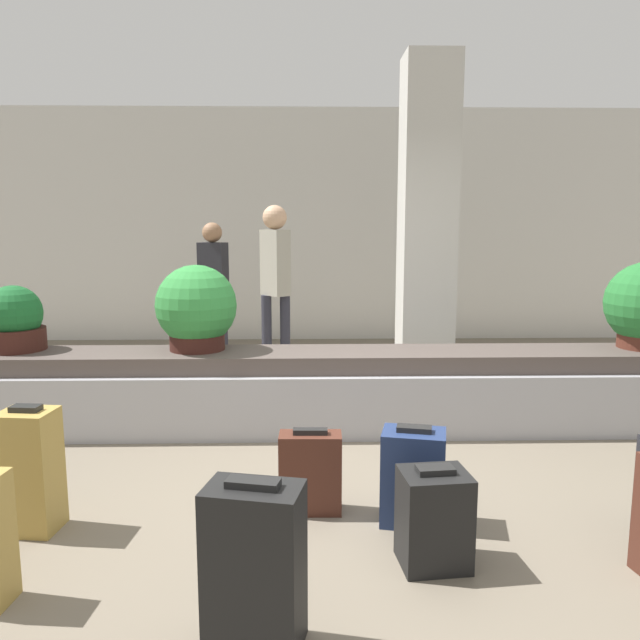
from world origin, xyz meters
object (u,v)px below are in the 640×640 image
Objects in this scene: traveler_0 at (213,280)px; suitcase_0 at (310,472)px; pillar at (427,228)px; traveler_1 at (275,273)px; potted_plant_2 at (196,309)px; suitcase_1 at (30,470)px; suitcase_6 at (254,566)px; potted_plant_0 at (14,321)px; suitcase_7 at (434,518)px; suitcase_3 at (413,477)px.

suitcase_0 is at bearing -54.47° from traveler_0.
pillar is at bearing 68.13° from suitcase_0.
potted_plant_2 is at bearing 124.55° from traveler_1.
pillar is at bearing 53.22° from suitcase_1.
pillar is 4.25m from suitcase_6.
traveler_1 is at bearing 97.48° from suitcase_0.
traveler_1 reaches higher than potted_plant_0.
suitcase_6 is at bearing -31.00° from suitcase_1.
traveler_1 is at bearing 158.66° from pillar.
suitcase_7 is (-0.56, -3.25, -1.36)m from pillar.
traveler_0 is (-1.69, 4.51, 0.75)m from suitcase_7.
potted_plant_2 is 1.78m from traveler_1.
traveler_1 reaches higher than suitcase_7.
pillar is 5.76× the size of suitcase_3.
suitcase_6 is at bearing -109.88° from pillar.
pillar is 1.75× the size of traveler_1.
suitcase_1 is 1.33× the size of potted_plant_0.
potted_plant_0 is 2.65m from traveler_0.
pillar is 4.67× the size of suitcase_6.
suitcase_0 is at bearing -34.07° from potted_plant_0.
potted_plant_0 is at bearing 121.87° from suitcase_1.
suitcase_6 is at bearing -99.73° from suitcase_0.
suitcase_3 reaches higher than suitcase_0.
suitcase_1 is 1.25× the size of suitcase_3.
pillar is 3.22m from suitcase_0.
suitcase_6 is 3.51m from potted_plant_0.
potted_plant_2 is at bearing -151.88° from pillar.
traveler_0 reaches higher than potted_plant_2.
traveler_1 reaches higher than suitcase_6.
pillar reaches higher than traveler_1.
suitcase_1 is (-1.50, -0.18, 0.10)m from suitcase_0.
traveler_1 is at bearing -21.61° from traveler_0.
suitcase_6 is at bearing -76.17° from potted_plant_2.
suitcase_6 is 1.00× the size of potted_plant_2.
suitcase_1 is 2.04m from potted_plant_0.
suitcase_1 is 1.01× the size of suitcase_6.
potted_plant_0 is (-3.51, -1.08, -0.73)m from pillar.
potted_plant_2 reaches higher than suitcase_7.
traveler_0 is at bearing 107.13° from suitcase_0.
suitcase_1 is at bearing 124.21° from traveler_1.
suitcase_0 is 0.72× the size of suitcase_6.
potted_plant_2 reaches higher than suitcase_6.
pillar reaches higher than potted_plant_2.
suitcase_3 is (2.06, 0.03, -0.07)m from suitcase_1.
potted_plant_2 is 0.37× the size of traveler_1.
suitcase_0 is at bearing 148.83° from traveler_1.
traveler_1 reaches higher than suitcase_3.
pillar reaches higher than suitcase_6.
potted_plant_0 is (-0.86, 1.77, 0.53)m from suitcase_1.
suitcase_7 is (0.82, 0.57, -0.09)m from suitcase_6.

